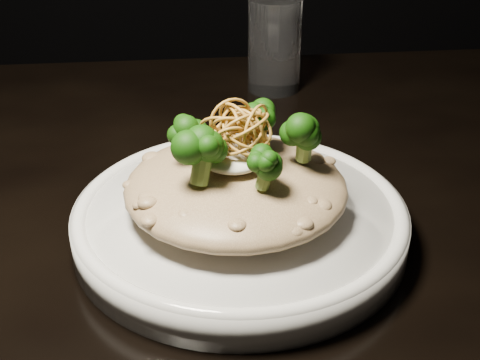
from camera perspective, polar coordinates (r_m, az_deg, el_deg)
table at (r=0.66m, az=-0.36°, el=-8.29°), size 1.10×0.80×0.75m
plate at (r=0.56m, az=0.00°, el=-3.63°), size 0.28×0.28×0.03m
risotto at (r=0.54m, az=-0.35°, el=-0.62°), size 0.18×0.18×0.04m
broccoli at (r=0.52m, az=0.61°, el=3.42°), size 0.12×0.12×0.05m
cheese at (r=0.53m, az=-0.62°, el=1.97°), size 0.05×0.05×0.01m
shallots at (r=0.52m, az=-0.03°, el=4.76°), size 0.06×0.06×0.04m
drinking_glass at (r=0.84m, az=2.96°, el=11.44°), size 0.08×0.08×0.12m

